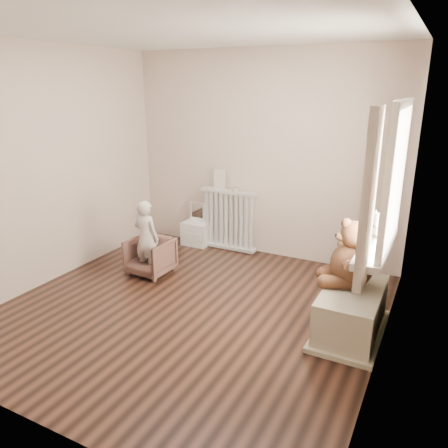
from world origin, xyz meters
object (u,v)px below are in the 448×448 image
at_px(toy_vanity, 196,226).
at_px(teddy_bear, 352,261).
at_px(child, 147,238).
at_px(radiator, 228,222).
at_px(armchair, 150,256).
at_px(toy_bench, 351,313).
at_px(plush_cat, 380,226).

bearing_deg(toy_vanity, teddy_bear, -28.05).
bearing_deg(teddy_bear, child, 158.51).
bearing_deg(radiator, armchair, -112.02).
relative_size(toy_vanity, toy_bench, 0.64).
bearing_deg(child, armchair, -87.74).
distance_m(toy_vanity, plush_cat, 2.91).
bearing_deg(child, toy_vanity, -86.55).
relative_size(toy_vanity, teddy_bear, 0.97).
xyz_separation_m(child, teddy_bear, (2.35, -0.10, 0.20)).
relative_size(radiator, toy_bench, 0.89).
bearing_deg(toy_bench, radiator, 144.51).
xyz_separation_m(radiator, toy_bench, (1.94, -1.38, -0.19)).
bearing_deg(armchair, plush_cat, 0.81).
relative_size(toy_bench, plush_cat, 3.14).
relative_size(child, teddy_bear, 1.46).
bearing_deg(armchair, toy_bench, -3.35).
distance_m(child, toy_bench, 2.42).
bearing_deg(toy_bench, teddy_bear, 119.87).
bearing_deg(plush_cat, radiator, 159.13).
distance_m(toy_vanity, armchair, 1.12).
relative_size(armchair, toy_bench, 0.52).
xyz_separation_m(radiator, child, (-0.46, -1.20, 0.08)).
xyz_separation_m(toy_vanity, toy_bench, (2.42, -1.35, -0.08)).
bearing_deg(armchair, radiator, 70.24).
xyz_separation_m(radiator, plush_cat, (2.08, -1.21, 0.61)).
xyz_separation_m(armchair, teddy_bear, (2.35, -0.15, 0.45)).
xyz_separation_m(armchair, toy_bench, (2.40, -0.24, -0.02)).
xyz_separation_m(armchair, plush_cat, (2.54, -0.06, 0.78)).
bearing_deg(toy_bench, toy_vanity, 150.87).
bearing_deg(teddy_bear, plush_cat, 5.47).
relative_size(armchair, plush_cat, 1.63).
relative_size(child, toy_bench, 0.97).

